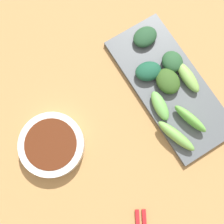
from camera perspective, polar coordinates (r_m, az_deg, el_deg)
tabletop at (r=0.68m, az=1.02°, el=0.74°), size 2.10×2.10×0.02m
sauce_bowl at (r=0.65m, az=-11.99°, el=-6.09°), size 0.14×0.14×0.03m
serving_plate at (r=0.69m, az=11.29°, el=5.09°), size 0.15×0.34×0.01m
broccoli_leafy_0 at (r=0.71m, az=6.56°, el=14.58°), size 0.07×0.06×0.02m
broccoli_leafy_1 at (r=0.67m, az=11.02°, el=6.01°), size 0.05×0.06×0.03m
broccoli_stalk_2 at (r=0.66m, az=15.24°, el=-1.29°), size 0.04×0.09×0.03m
broccoli_leafy_3 at (r=0.69m, az=11.87°, el=9.76°), size 0.05×0.06×0.03m
broccoli_stalk_4 at (r=0.69m, az=14.79°, el=6.68°), size 0.03×0.08×0.02m
broccoli_stalk_5 at (r=0.65m, az=12.60°, el=-4.65°), size 0.05×0.10×0.03m
broccoli_leafy_6 at (r=0.67m, az=7.19°, el=8.02°), size 0.07×0.06×0.03m
broccoli_stalk_7 at (r=0.65m, az=9.48°, el=1.24°), size 0.04×0.08×0.02m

